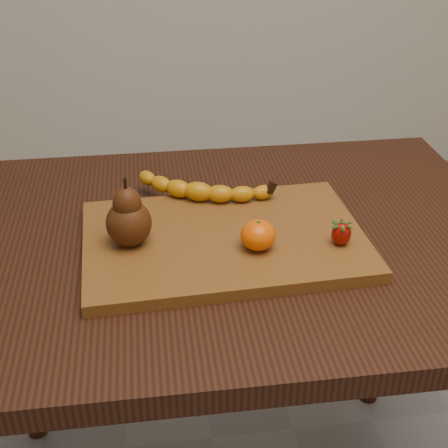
{
  "coord_description": "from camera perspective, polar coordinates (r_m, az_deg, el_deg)",
  "views": [
    {
      "loc": [
        -0.12,
        -0.88,
        1.31
      ],
      "look_at": [
        -0.0,
        -0.03,
        0.8
      ],
      "focal_mm": 50.0,
      "sensor_mm": 36.0,
      "label": 1
    }
  ],
  "objects": [
    {
      "name": "strawberry",
      "position": [
        0.99,
        10.68,
        -0.82
      ],
      "size": [
        0.04,
        0.04,
        0.04
      ],
      "primitive_type": null,
      "rotation": [
        0.0,
        0.0,
        0.31
      ],
      "color": "#8D0B03",
      "rests_on": "cutting_board"
    },
    {
      "name": "table",
      "position": [
        1.1,
        -0.2,
        -5.26
      ],
      "size": [
        1.0,
        0.7,
        0.76
      ],
      "color": "black",
      "rests_on": "ground"
    },
    {
      "name": "cutting_board",
      "position": [
        1.01,
        -0.0,
        -1.46
      ],
      "size": [
        0.46,
        0.32,
        0.02
      ],
      "primitive_type": "cube",
      "rotation": [
        0.0,
        0.0,
        0.05
      ],
      "color": "brown",
      "rests_on": "table"
    },
    {
      "name": "banana",
      "position": [
        1.1,
        -2.35,
        2.99
      ],
      "size": [
        0.22,
        0.14,
        0.03
      ],
      "primitive_type": null,
      "rotation": [
        0.0,
        0.0,
        -0.39
      ],
      "color": "orange",
      "rests_on": "cutting_board"
    },
    {
      "name": "pear",
      "position": [
        0.97,
        -8.79,
        1.11
      ],
      "size": [
        0.09,
        0.09,
        0.11
      ],
      "primitive_type": null,
      "rotation": [
        0.0,
        0.0,
        -0.41
      ],
      "color": "#421F0A",
      "rests_on": "cutting_board"
    },
    {
      "name": "mandarin",
      "position": [
        0.96,
        3.13,
        -1.03
      ],
      "size": [
        0.07,
        0.07,
        0.05
      ],
      "primitive_type": "ellipsoid",
      "rotation": [
        0.0,
        0.0,
        -0.27
      ],
      "color": "#F05502",
      "rests_on": "cutting_board"
    }
  ]
}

